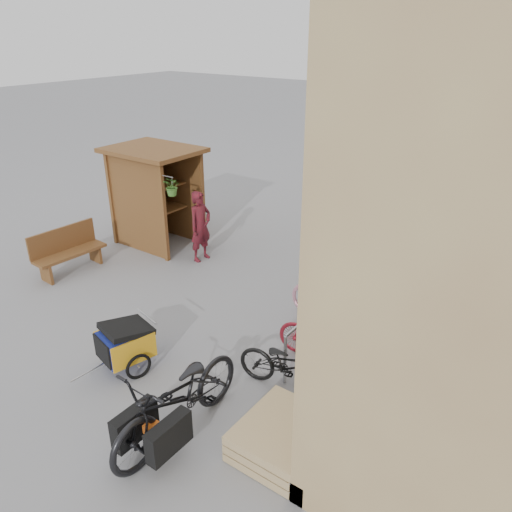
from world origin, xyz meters
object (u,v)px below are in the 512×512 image
Objects in this scene: bike_0 at (292,365)px; bike_5 at (376,273)px; bench at (67,250)px; bike_1 at (322,337)px; pallet_stack at (282,437)px; bike_2 at (334,302)px; bike_4 at (361,280)px; child_trailer at (125,342)px; bike_7 at (400,248)px; bike_6 at (401,258)px; bike_3 at (350,295)px; person_kiosk at (201,226)px; shopping_carts at (463,224)px; kiosk at (152,183)px.

bike_5 reaches higher than bike_0.
bench is 1.07× the size of bike_1.
bench reaches higher than pallet_stack.
bike_1 is 1.10m from bike_2.
bike_5 is at bearing -3.81° from bike_1.
child_trailer is at bearing 163.31° from bike_4.
bike_0 is 0.93× the size of bike_7.
bike_6 is (-0.56, 5.53, 0.28)m from pallet_stack.
bike_3 is at bearing 102.07° from pallet_stack.
bench is at bearing 137.89° from bike_7.
child_trailer is 4.06m from bike_3.
child_trailer is at bearing -19.46° from bench.
bike_1 is 0.83× the size of bike_7.
bike_6 is at bearing 95.83° from pallet_stack.
bike_4 is (3.83, 0.40, -0.39)m from person_kiosk.
bike_6 is (6.12, 3.93, -0.02)m from bench.
bike_3 is 1.01× the size of bike_5.
bike_7 is at bearing 39.30° from bench.
bike_3 is 0.91× the size of bike_7.
shopping_carts is at bearing -13.77° from bike_0.
shopping_carts is 6.38m from person_kiosk.
bike_5 is (0.13, 1.53, 0.00)m from bike_2.
bike_5 is at bearing -171.75° from bike_6.
pallet_stack is at bearing -90.00° from shopping_carts.
child_trailer is at bearing -49.37° from kiosk.
shopping_carts reaches higher than bike_2.
bike_3 is 0.78m from bike_4.
person_kiosk is at bearing 84.79° from bike_2.
bike_5 reaches higher than bike_4.
bike_5 is (-0.19, 3.49, 0.05)m from bike_0.
pallet_stack is 0.77× the size of shopping_carts.
bike_0 is 2.35m from bike_3.
pallet_stack is 2.98m from child_trailer.
person_kiosk reaches higher than pallet_stack.
bike_2 is (2.12, 3.00, 0.04)m from child_trailer.
pallet_stack is at bearing -157.05° from bike_5.
pallet_stack is at bearing -9.89° from bench.
bike_1 is 1.45m from bike_3.
bike_0 is (2.44, 1.04, -0.01)m from child_trailer.
bike_3 is (-0.21, 1.43, 0.05)m from bike_1.
bike_2 is at bearing 17.27° from bench.
pallet_stack is at bearing -31.66° from kiosk.
bike_6 is at bearing -102.43° from shopping_carts.
pallet_stack is at bearing -125.54° from person_kiosk.
bike_4 is 1.02× the size of bike_5.
bike_1 is 2.58m from bike_5.
child_trailer is at bearing 120.30° from bike_1.
shopping_carts is at bearing -3.66° from bike_2.
kiosk is at bearing 83.46° from bench.
bike_6 is (4.13, 1.76, -0.34)m from person_kiosk.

